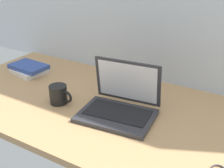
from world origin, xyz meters
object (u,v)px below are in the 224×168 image
at_px(coffee_mug, 59,94).
at_px(remote_control_near, 123,83).
at_px(laptop, 120,104).
at_px(book_stack, 29,69).

relative_size(coffee_mug, remote_control_near, 0.71).
distance_m(laptop, coffee_mug, 0.29).
distance_m(coffee_mug, remote_control_near, 0.36).
height_order(coffee_mug, book_stack, coffee_mug).
xyz_separation_m(coffee_mug, remote_control_near, (0.16, 0.32, -0.03)).
bearing_deg(laptop, coffee_mug, -167.29).
xyz_separation_m(laptop, book_stack, (-0.66, 0.12, -0.02)).
relative_size(laptop, coffee_mug, 2.84).
bearing_deg(remote_control_near, book_stack, -166.03).
bearing_deg(coffee_mug, laptop, 12.71).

